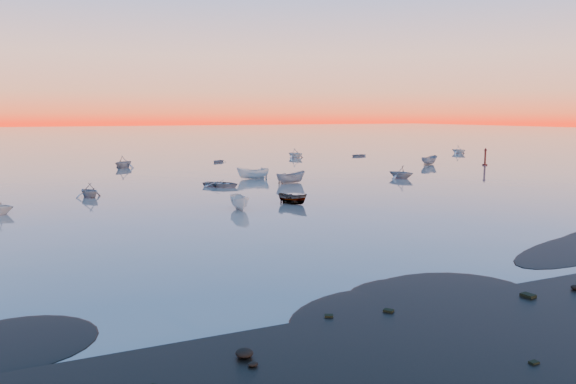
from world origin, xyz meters
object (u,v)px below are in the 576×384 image
boat_near_right (401,178)px  channel_marker (485,158)px  boat_near_left (221,187)px  boat_near_center (291,183)px

boat_near_right → channel_marker: 27.21m
boat_near_left → channel_marker: bearing=-34.5°
boat_near_left → boat_near_right: boat_near_right is taller
channel_marker → boat_near_right: bearing=-157.9°
boat_near_center → channel_marker: 42.23m
channel_marker → boat_near_left: bearing=-170.7°
boat_near_right → boat_near_center: bearing=-30.0°
boat_near_center → channel_marker: channel_marker is taller
boat_near_left → boat_near_center: bearing=-46.3°
boat_near_left → boat_near_right: size_ratio=1.18×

